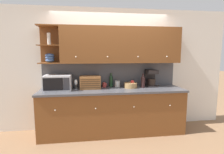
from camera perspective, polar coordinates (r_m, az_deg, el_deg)
name	(u,v)px	position (r m, az deg, el deg)	size (l,w,h in m)	color
ground_plane	(111,126)	(4.16, -0.44, -15.60)	(24.00, 24.00, 0.00)	#896647
wall_back	(110,69)	(3.87, -0.52, 2.57)	(5.30, 0.06, 2.60)	white
counter_unit	(113,111)	(3.69, 0.21, -10.99)	(2.92, 0.69, 0.92)	brown
backsplash_panel	(111,74)	(3.84, -0.45, 0.83)	(2.90, 0.01, 0.52)	#4C4C51
upper_cabinets	(119,45)	(3.69, 2.34, 10.32)	(2.90, 0.34, 0.74)	brown
microwave	(58,83)	(3.61, -17.24, -1.75)	(0.52, 0.38, 0.30)	silver
wine_glass	(76,83)	(3.60, -11.71, -1.80)	(0.07, 0.07, 0.20)	silver
bread_box	(90,82)	(3.63, -7.13, -1.74)	(0.42, 0.30, 0.26)	#996033
mug	(105,85)	(3.76, -2.45, -2.58)	(0.09, 0.08, 0.10)	#B73D38
wine_bottle	(111,81)	(3.80, -0.37, -1.17)	(0.07, 0.07, 0.30)	#19381E
storage_canister	(117,84)	(3.79, 1.77, -2.18)	(0.12, 0.12, 0.14)	silver
fruit_basket	(131,85)	(3.72, 6.08, -2.63)	(0.28, 0.28, 0.17)	#A87F4C
second_wine_bottle	(143,81)	(3.76, 10.09, -1.37)	(0.09, 0.09, 0.30)	black
coffee_maker	(151,78)	(3.94, 12.60, -0.31)	(0.23, 0.25, 0.37)	black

